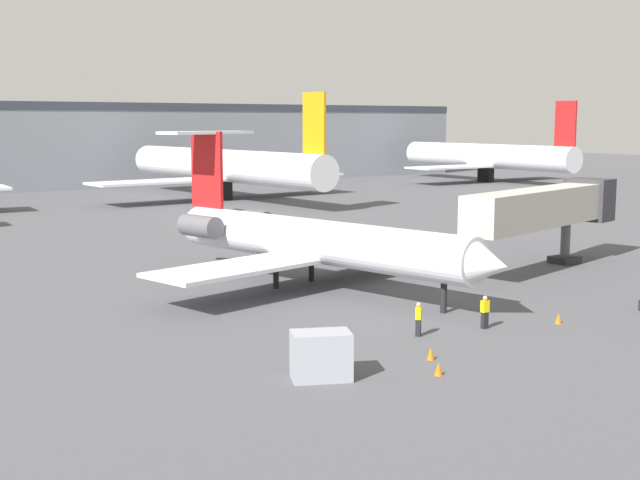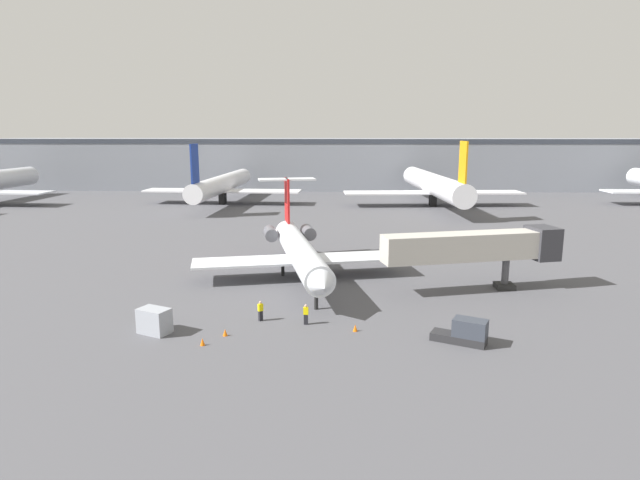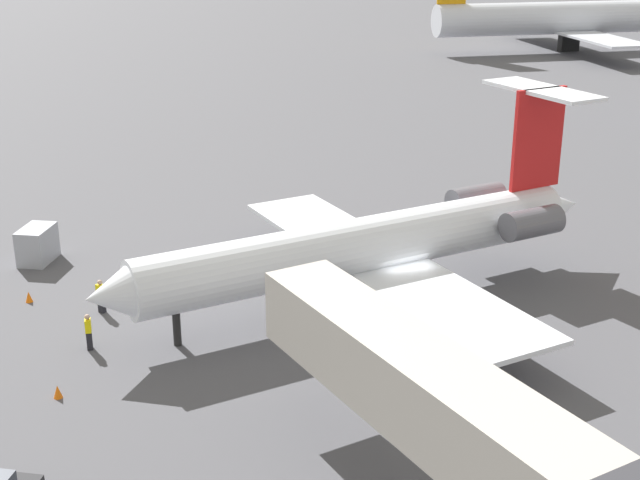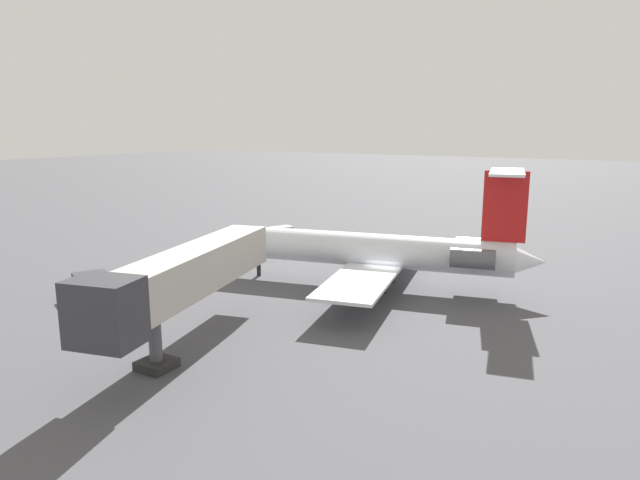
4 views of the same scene
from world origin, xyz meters
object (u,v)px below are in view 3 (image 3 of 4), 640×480
Objects in this scene: traffic_cone_far at (58,392)px; parked_airliner_west_end at (570,18)px; traffic_cone_mid at (29,297)px; jet_bridge at (463,423)px; ground_crew_marshaller at (89,332)px; ground_crew_loader at (101,296)px; regional_jet at (378,241)px; cargo_container_uld at (37,245)px.

parked_airliner_west_end reaches higher than traffic_cone_far.
traffic_cone_far is at bearing 7.07° from traffic_cone_mid.
jet_bridge is 32.54× the size of traffic_cone_far.
ground_crew_marshaller and ground_crew_loader have the same top height.
regional_jet reaches higher than jet_bridge.
traffic_cone_far is (-12.60, -11.46, -4.12)m from jet_bridge.
ground_crew_loader is (-3.78, 0.75, 0.00)m from ground_crew_marshaller.
jet_bridge is 107.61m from parked_airliner_west_end.
regional_jet is 14.31m from ground_crew_marshaller.
ground_crew_marshaller is at bearing -42.98° from parked_airliner_west_end.
cargo_container_uld is 5.11× the size of traffic_cone_far.
jet_bridge reaches higher than cargo_container_uld.
cargo_container_uld is 5.11× the size of traffic_cone_mid.
ground_crew_marshaller is (-16.54, -10.03, -3.54)m from jet_bridge.
ground_crew_marshaller is 3.86m from ground_crew_loader.
jet_bridge is at bearing 23.52° from cargo_container_uld.
jet_bridge is 6.36× the size of cargo_container_uld.
regional_jet is 17.55m from traffic_cone_mid.
cargo_container_uld reaches higher than ground_crew_loader.
regional_jet is 18.52m from jet_bridge.
parked_airliner_west_end is (-72.20, 54.62, 1.38)m from regional_jet.
parked_airliner_west_end reaches higher than regional_jet.
ground_crew_loader reaches higher than traffic_cone_mid.
cargo_container_uld is 15.59m from traffic_cone_far.
ground_crew_loader is 97.54m from parked_airliner_west_end.
cargo_container_uld is at bearing -156.48° from jet_bridge.
ground_crew_loader is at bearing 164.26° from traffic_cone_far.
jet_bridge is at bearing -33.02° from parked_airliner_west_end.
cargo_container_uld is at bearing -169.20° from ground_crew_marshaller.
cargo_container_uld is (-11.61, -2.22, 0.13)m from ground_crew_marshaller.
regional_jet is 13.68m from ground_crew_loader.
cargo_container_uld reaches higher than ground_crew_marshaller.
regional_jet reaches higher than ground_crew_marshaller.
traffic_cone_mid is at bearing -46.52° from parked_airliner_west_end.
cargo_container_uld is 5.63m from traffic_cone_mid.
ground_crew_marshaller is 100.80m from parked_airliner_west_end.
jet_bridge reaches higher than traffic_cone_mid.
ground_crew_loader is (-2.28, -13.30, -2.25)m from regional_jet.
traffic_cone_far is (15.55, 0.79, -0.71)m from cargo_container_uld.
traffic_cone_mid is (-22.58, -12.70, -4.12)m from jet_bridge.
traffic_cone_mid is at bearing -156.21° from ground_crew_marshaller.
ground_crew_marshaller is (1.50, -14.05, -2.25)m from regional_jet.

